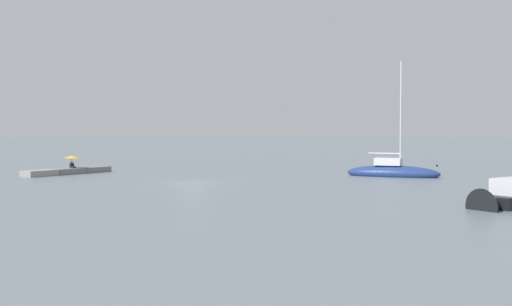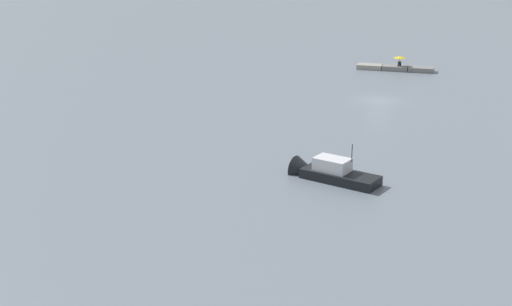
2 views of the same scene
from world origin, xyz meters
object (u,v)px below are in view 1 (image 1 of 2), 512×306
at_px(umbrella_open_yellow, 72,157).
at_px(motorboat_black_near, 509,200).
at_px(person_seated_dark_left, 72,166).
at_px(sailboat_navy_near, 392,172).

xyz_separation_m(umbrella_open_yellow, motorboat_black_near, (1.17, 41.58, -1.32)).
relative_size(person_seated_dark_left, umbrella_open_yellow, 0.49).
height_order(umbrella_open_yellow, motorboat_black_near, motorboat_black_near).
bearing_deg(umbrella_open_yellow, motorboat_black_near, 88.39).
relative_size(person_seated_dark_left, sailboat_navy_near, 0.06).
xyz_separation_m(umbrella_open_yellow, sailboat_navy_near, (-15.67, 27.37, -1.28)).
relative_size(sailboat_navy_near, motorboat_black_near, 1.63).
distance_m(person_seated_dark_left, umbrella_open_yellow, 0.88).
bearing_deg(person_seated_dark_left, sailboat_navy_near, 123.09).
relative_size(umbrella_open_yellow, sailboat_navy_near, 0.13).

